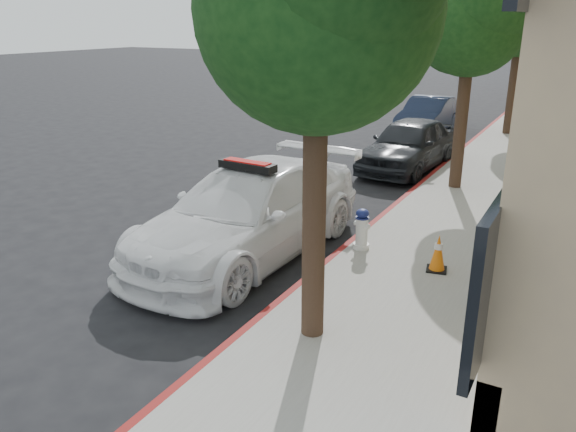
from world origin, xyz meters
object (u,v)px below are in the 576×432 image
(police_car, at_px, (249,212))
(fire_hydrant, at_px, (362,229))
(parked_car_far, at_px, (428,115))
(traffic_cone, at_px, (438,253))
(parked_car_mid, at_px, (409,144))

(police_car, xyz_separation_m, fire_hydrant, (1.87, 0.90, -0.29))
(parked_car_far, bearing_deg, police_car, -88.03)
(parked_car_far, distance_m, fire_hydrant, 12.49)
(parked_car_far, height_order, traffic_cone, parked_car_far)
(fire_hydrant, distance_m, traffic_cone, 1.50)
(police_car, height_order, traffic_cone, police_car)
(parked_car_mid, relative_size, fire_hydrant, 5.70)
(traffic_cone, bearing_deg, police_car, -169.36)
(parked_car_mid, height_order, traffic_cone, parked_car_mid)
(parked_car_mid, distance_m, fire_hydrant, 6.65)
(police_car, relative_size, traffic_cone, 8.94)
(fire_hydrant, xyz_separation_m, traffic_cone, (1.47, -0.27, -0.06))
(parked_car_far, xyz_separation_m, fire_hydrant, (2.28, -12.27, -0.15))
(parked_car_mid, relative_size, parked_car_far, 1.06)
(parked_car_mid, relative_size, traffic_cone, 6.85)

